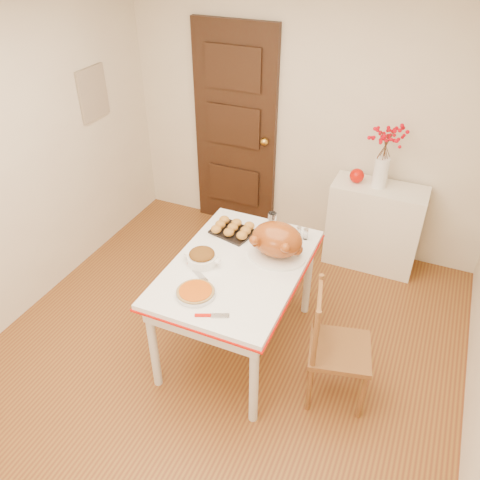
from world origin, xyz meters
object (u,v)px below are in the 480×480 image
at_px(sideboard, 374,226).
at_px(chair_oak, 340,348).
at_px(kitchen_table, 237,307).
at_px(pumpkin_pie, 196,292).
at_px(turkey_platter, 277,241).

xyz_separation_m(sideboard, chair_oak, (0.09, -1.64, 0.04)).
xyz_separation_m(kitchen_table, pumpkin_pie, (-0.12, -0.40, 0.42)).
xyz_separation_m(sideboard, pumpkin_pie, (-0.84, -1.89, 0.41)).
xyz_separation_m(kitchen_table, turkey_platter, (0.22, 0.20, 0.53)).
distance_m(kitchen_table, turkey_platter, 0.61).
bearing_deg(chair_oak, pumpkin_pie, 91.98).
xyz_separation_m(turkey_platter, pumpkin_pie, (-0.33, -0.60, -0.11)).
height_order(kitchen_table, pumpkin_pie, pumpkin_pie).
relative_size(chair_oak, pumpkin_pie, 3.57).
bearing_deg(turkey_platter, pumpkin_pie, -116.88).
height_order(kitchen_table, turkey_platter, turkey_platter).
xyz_separation_m(sideboard, turkey_platter, (-0.51, -1.29, 0.51)).
height_order(kitchen_table, chair_oak, chair_oak).
bearing_deg(turkey_platter, chair_oak, -28.35).
bearing_deg(kitchen_table, pumpkin_pie, -106.03).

